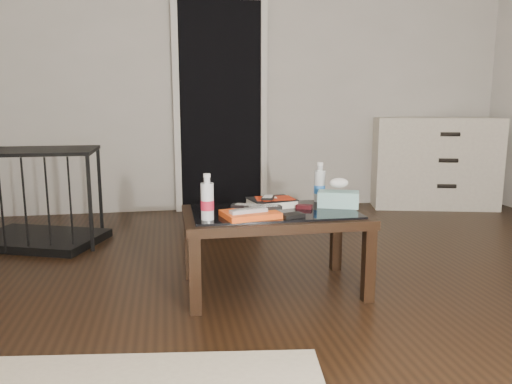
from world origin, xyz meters
The scene contains 17 objects.
ground centered at (0.00, 0.00, 0.00)m, with size 5.00×5.00×0.00m, color black.
doorway centered at (-0.40, 2.47, 1.02)m, with size 0.90×0.08×2.07m.
coffee_table centered at (-0.35, 0.27, 0.40)m, with size 1.00×0.60×0.46m.
dresser centered at (1.73, 2.23, 0.45)m, with size 1.29×0.79×0.90m.
pet_crate centered at (-1.90, 1.50, 0.23)m, with size 1.06×0.89×0.71m.
magazines centered at (-0.51, 0.14, 0.48)m, with size 0.28×0.21×0.03m, color #EF5016.
remote_silver centered at (-0.52, 0.11, 0.50)m, with size 0.20×0.05×0.02m, color #A8A7AC.
remote_black_front centered at (-0.43, 0.17, 0.50)m, with size 0.20×0.05×0.02m, color black.
remote_black_back centered at (-0.50, 0.22, 0.50)m, with size 0.20×0.05×0.02m, color black.
textbook centered at (-0.34, 0.38, 0.48)m, with size 0.25×0.20×0.05m, color black.
dvd_mailers centered at (-0.34, 0.38, 0.51)m, with size 0.19×0.14×0.01m, color #AB240B.
ipod centered at (-0.37, 0.34, 0.52)m, with size 0.06×0.10×0.02m, color black.
flip_phone centered at (-0.17, 0.29, 0.47)m, with size 0.09×0.05×0.02m, color black.
wallet centered at (-0.29, 0.09, 0.47)m, with size 0.12×0.07×0.02m, color black.
water_bottle_left centered at (-0.73, 0.12, 0.58)m, with size 0.07×0.07×0.24m, color silver.
water_bottle_right centered at (-0.02, 0.47, 0.58)m, with size 0.07×0.07×0.24m, color silver.
tissue_box centered at (0.03, 0.30, 0.51)m, with size 0.23×0.12×0.09m, color teal.
Camera 1 is at (-0.93, -2.38, 1.06)m, focal length 35.00 mm.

